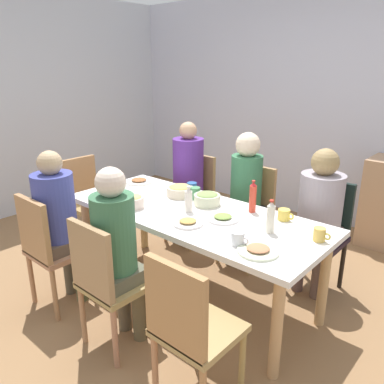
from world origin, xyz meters
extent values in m
plane|color=#936B46|center=(0.00, 0.00, 0.00)|extent=(6.71, 6.71, 0.00)
cube|color=silver|center=(0.00, 2.30, 1.30)|extent=(5.83, 0.12, 2.60)
cube|color=silver|center=(-2.86, 0.00, 1.30)|extent=(0.12, 4.72, 2.60)
cube|color=white|center=(0.00, 0.00, 0.71)|extent=(2.06, 0.85, 0.04)
cylinder|color=tan|center=(-0.93, -0.33, 0.34)|extent=(0.07, 0.07, 0.69)
cylinder|color=tan|center=(0.93, -0.33, 0.34)|extent=(0.07, 0.07, 0.69)
cylinder|color=tan|center=(-0.93, 0.33, 0.34)|extent=(0.07, 0.07, 0.69)
cylinder|color=tan|center=(0.93, 0.33, 0.34)|extent=(0.07, 0.07, 0.69)
cube|color=#AE7656|center=(-0.69, -0.73, 0.44)|extent=(0.40, 0.40, 0.04)
cylinder|color=#AE7650|center=(-0.86, -0.90, 0.21)|extent=(0.04, 0.04, 0.43)
cylinder|color=#A5754D|center=(-0.52, -0.90, 0.21)|extent=(0.04, 0.04, 0.43)
cylinder|color=#B68447|center=(-0.86, -0.56, 0.21)|extent=(0.04, 0.04, 0.43)
cylinder|color=#B47B4E|center=(-0.52, -0.56, 0.21)|extent=(0.04, 0.04, 0.43)
cube|color=#B28051|center=(-0.69, -0.91, 0.68)|extent=(0.38, 0.04, 0.45)
cylinder|color=brown|center=(-0.77, -0.63, 0.23)|extent=(0.09, 0.09, 0.45)
cylinder|color=#4F5534|center=(-0.61, -0.63, 0.23)|extent=(0.09, 0.09, 0.45)
cube|color=brown|center=(-0.69, -0.73, 0.50)|extent=(0.30, 0.30, 0.10)
cylinder|color=#4149A2|center=(-0.69, -0.73, 0.80)|extent=(0.29, 0.29, 0.49)
sphere|color=tan|center=(-0.69, -0.73, 1.12)|extent=(0.17, 0.17, 0.17)
cube|color=#A48853|center=(-0.69, 0.73, 0.44)|extent=(0.40, 0.40, 0.04)
cylinder|color=#A47A4D|center=(-0.52, 0.90, 0.21)|extent=(0.04, 0.04, 0.43)
cylinder|color=#AE764B|center=(-0.86, 0.90, 0.21)|extent=(0.04, 0.04, 0.43)
cylinder|color=#A67F4F|center=(-0.52, 0.56, 0.21)|extent=(0.04, 0.04, 0.43)
cylinder|color=#A57753|center=(-0.86, 0.56, 0.21)|extent=(0.04, 0.04, 0.43)
cube|color=tan|center=(-0.69, 0.91, 0.68)|extent=(0.38, 0.04, 0.45)
cylinder|color=brown|center=(-0.61, 0.63, 0.23)|extent=(0.09, 0.09, 0.45)
cylinder|color=#515337|center=(-0.77, 0.63, 0.23)|extent=(0.09, 0.09, 0.45)
cube|color=brown|center=(-0.69, 0.73, 0.50)|extent=(0.30, 0.30, 0.10)
cylinder|color=#5C2E91|center=(-0.69, 0.73, 0.82)|extent=(0.31, 0.31, 0.54)
sphere|color=tan|center=(-0.69, 0.73, 1.17)|extent=(0.17, 0.17, 0.17)
cube|color=#A68751|center=(0.69, -0.73, 0.44)|extent=(0.40, 0.40, 0.04)
cylinder|color=#B47951|center=(0.52, -0.90, 0.21)|extent=(0.04, 0.04, 0.43)
cylinder|color=#B47848|center=(0.52, -0.56, 0.21)|extent=(0.04, 0.04, 0.43)
cylinder|color=#A3854A|center=(0.86, -0.56, 0.21)|extent=(0.04, 0.04, 0.43)
cube|color=#B17C49|center=(0.69, -0.91, 0.68)|extent=(0.38, 0.04, 0.45)
cube|color=#A37A50|center=(0.00, 0.73, 0.44)|extent=(0.40, 0.40, 0.04)
cylinder|color=#B57D50|center=(0.17, 0.90, 0.21)|extent=(0.04, 0.04, 0.43)
cylinder|color=#AB8747|center=(-0.17, 0.90, 0.21)|extent=(0.04, 0.04, 0.43)
cylinder|color=#AC8751|center=(0.17, 0.56, 0.21)|extent=(0.04, 0.04, 0.43)
cylinder|color=#A47E52|center=(-0.17, 0.56, 0.21)|extent=(0.04, 0.04, 0.43)
cube|color=tan|center=(0.00, 0.91, 0.68)|extent=(0.38, 0.04, 0.45)
cylinder|color=#464747|center=(0.08, 0.63, 0.23)|extent=(0.09, 0.09, 0.45)
cylinder|color=#3B3939|center=(-0.08, 0.63, 0.23)|extent=(0.09, 0.09, 0.45)
cube|color=#3D3C3E|center=(0.00, 0.73, 0.50)|extent=(0.30, 0.30, 0.10)
cylinder|color=#38774F|center=(0.00, 0.73, 0.79)|extent=(0.27, 0.27, 0.48)
sphere|color=beige|center=(0.00, 0.73, 1.12)|extent=(0.21, 0.21, 0.21)
cube|color=#AA874F|center=(-1.33, 0.00, 0.44)|extent=(0.40, 0.40, 0.04)
cylinder|color=#AE874E|center=(-1.50, 0.17, 0.21)|extent=(0.04, 0.04, 0.43)
cylinder|color=tan|center=(-1.50, -0.17, 0.21)|extent=(0.04, 0.04, 0.43)
cylinder|color=#B2864C|center=(-1.16, 0.17, 0.21)|extent=(0.04, 0.04, 0.43)
cylinder|color=#AC794A|center=(-1.16, -0.17, 0.21)|extent=(0.04, 0.04, 0.43)
cube|color=tan|center=(-1.51, 0.00, 0.68)|extent=(0.04, 0.38, 0.45)
cube|color=#A48950|center=(0.00, -0.73, 0.44)|extent=(0.40, 0.40, 0.04)
cylinder|color=#A87751|center=(-0.17, -0.90, 0.21)|extent=(0.04, 0.04, 0.43)
cylinder|color=#AD7556|center=(0.17, -0.90, 0.21)|extent=(0.04, 0.04, 0.43)
cylinder|color=#AA774A|center=(-0.17, -0.56, 0.21)|extent=(0.04, 0.04, 0.43)
cylinder|color=#AF7D57|center=(0.17, -0.56, 0.21)|extent=(0.04, 0.04, 0.43)
cube|color=#A57F54|center=(0.00, -0.91, 0.68)|extent=(0.38, 0.04, 0.45)
cylinder|color=brown|center=(-0.08, -0.63, 0.23)|extent=(0.09, 0.09, 0.45)
cylinder|color=brown|center=(0.08, -0.63, 0.23)|extent=(0.09, 0.09, 0.45)
cube|color=#575541|center=(0.00, -0.73, 0.50)|extent=(0.30, 0.30, 0.10)
cylinder|color=#3A6E4A|center=(0.00, -0.73, 0.79)|extent=(0.27, 0.27, 0.49)
sphere|color=beige|center=(0.00, -0.73, 1.12)|extent=(0.18, 0.18, 0.18)
cube|color=black|center=(0.69, 0.73, 0.44)|extent=(0.40, 0.40, 0.04)
cylinder|color=black|center=(0.86, 0.90, 0.21)|extent=(0.04, 0.04, 0.43)
cylinder|color=black|center=(0.52, 0.90, 0.21)|extent=(0.04, 0.04, 0.43)
cylinder|color=black|center=(0.86, 0.56, 0.21)|extent=(0.04, 0.04, 0.43)
cylinder|color=black|center=(0.52, 0.56, 0.21)|extent=(0.04, 0.04, 0.43)
cube|color=black|center=(0.69, 0.91, 0.68)|extent=(0.38, 0.04, 0.45)
cylinder|color=brown|center=(0.77, 0.63, 0.23)|extent=(0.09, 0.09, 0.45)
cylinder|color=brown|center=(0.61, 0.63, 0.23)|extent=(0.09, 0.09, 0.45)
cube|color=brown|center=(0.69, 0.73, 0.50)|extent=(0.30, 0.30, 0.10)
cylinder|color=#A196A3|center=(0.69, 0.73, 0.77)|extent=(0.33, 0.33, 0.44)
sphere|color=#A18353|center=(0.69, 0.73, 1.08)|extent=(0.21, 0.21, 0.21)
cylinder|color=silver|center=(0.28, 0.01, 0.74)|extent=(0.23, 0.23, 0.01)
ellipsoid|color=#81A24A|center=(0.28, 0.01, 0.75)|extent=(0.12, 0.12, 0.02)
cylinder|color=white|center=(-0.85, 0.22, 0.74)|extent=(0.25, 0.25, 0.01)
ellipsoid|color=#A06136|center=(-0.85, 0.22, 0.75)|extent=(0.14, 0.14, 0.02)
cylinder|color=silver|center=(-0.82, -0.06, 0.74)|extent=(0.25, 0.25, 0.01)
ellipsoid|color=tan|center=(-0.82, -0.06, 0.75)|extent=(0.14, 0.14, 0.02)
cylinder|color=silver|center=(0.15, -0.21, 0.74)|extent=(0.21, 0.21, 0.01)
ellipsoid|color=tan|center=(0.15, -0.21, 0.75)|extent=(0.12, 0.12, 0.02)
cylinder|color=silver|center=(0.73, -0.25, 0.74)|extent=(0.25, 0.25, 0.01)
ellipsoid|color=tan|center=(0.73, -0.25, 0.75)|extent=(0.14, 0.14, 0.02)
cylinder|color=beige|center=(-0.31, 0.19, 0.77)|extent=(0.22, 0.22, 0.08)
ellipsoid|color=tan|center=(-0.31, 0.19, 0.81)|extent=(0.18, 0.18, 0.04)
cylinder|color=beige|center=(-0.39, -0.25, 0.77)|extent=(0.17, 0.17, 0.08)
ellipsoid|color=#D0BB6F|center=(-0.39, -0.25, 0.81)|extent=(0.14, 0.14, 0.04)
cylinder|color=beige|center=(0.00, 0.18, 0.77)|extent=(0.21, 0.21, 0.08)
ellipsoid|color=#85A159|center=(0.00, 0.18, 0.81)|extent=(0.17, 0.17, 0.04)
cylinder|color=#295599|center=(-0.29, 0.33, 0.77)|extent=(0.08, 0.08, 0.09)
torus|color=#335FA1|center=(-0.23, 0.33, 0.77)|extent=(0.05, 0.01, 0.05)
cylinder|color=#4B8C5A|center=(-0.16, 0.23, 0.78)|extent=(0.08, 0.08, 0.10)
torus|color=#4A8A67|center=(-0.11, 0.23, 0.78)|extent=(0.05, 0.01, 0.05)
cylinder|color=#E7C54D|center=(0.60, 0.30, 0.77)|extent=(0.08, 0.08, 0.08)
torus|color=#E1CB46|center=(0.66, 0.30, 0.77)|extent=(0.05, 0.01, 0.05)
cylinder|color=#EBBF55|center=(0.94, 0.14, 0.77)|extent=(0.07, 0.07, 0.09)
torus|color=#DFCC54|center=(0.99, 0.14, 0.77)|extent=(0.05, 0.01, 0.05)
cylinder|color=white|center=(0.58, -0.24, 0.77)|extent=(0.08, 0.08, 0.08)
torus|color=white|center=(0.64, -0.24, 0.77)|extent=(0.05, 0.01, 0.05)
cylinder|color=silver|center=(-0.01, -0.03, 0.81)|extent=(0.06, 0.06, 0.16)
cone|color=silver|center=(-0.01, -0.03, 0.90)|extent=(0.05, 0.05, 0.03)
cylinder|color=white|center=(-0.01, -0.03, 0.92)|extent=(0.03, 0.03, 0.01)
cylinder|color=red|center=(0.35, 0.28, 0.83)|extent=(0.05, 0.05, 0.20)
cone|color=red|center=(0.35, 0.28, 0.95)|extent=(0.05, 0.05, 0.03)
cylinder|color=#C83B2F|center=(0.35, 0.28, 0.97)|extent=(0.03, 0.03, 0.01)
cylinder|color=beige|center=(0.64, 0.05, 0.82)|extent=(0.05, 0.05, 0.19)
cone|color=white|center=(0.64, 0.05, 0.93)|extent=(0.05, 0.05, 0.03)
cylinder|color=red|center=(0.64, 0.05, 0.95)|extent=(0.03, 0.03, 0.01)
camera|label=1|loc=(1.78, -2.03, 1.78)|focal=35.97mm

